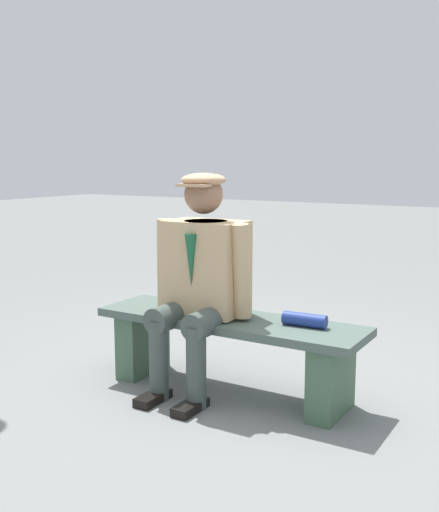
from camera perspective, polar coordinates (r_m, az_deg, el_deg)
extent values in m
plane|color=slate|center=(3.68, 0.85, -12.43)|extent=(30.00, 30.00, 0.00)
cube|color=#495B52|center=(3.54, 0.86, -6.06)|extent=(1.59, 0.44, 0.05)
cube|color=#436149|center=(3.35, 10.30, -11.08)|extent=(0.14, 0.38, 0.40)
cube|color=#436149|center=(3.94, -7.09, -7.93)|extent=(0.14, 0.38, 0.40)
cube|color=tan|center=(3.56, -1.29, -1.02)|extent=(0.45, 0.30, 0.54)
cylinder|color=#1E2338|center=(3.52, -1.30, 2.80)|extent=(0.25, 0.25, 0.06)
cone|color=#195938|center=(3.42, -2.66, -0.40)|extent=(0.07, 0.07, 0.30)
sphere|color=#8C664C|center=(3.49, -1.49, 5.72)|extent=(0.22, 0.22, 0.22)
ellipsoid|color=tan|center=(3.49, -1.49, 7.07)|extent=(0.25, 0.25, 0.08)
cube|color=tan|center=(3.41, -2.39, 6.56)|extent=(0.18, 0.10, 0.02)
cylinder|color=#3F4B47|center=(3.43, -0.83, -6.00)|extent=(0.15, 0.38, 0.15)
cylinder|color=#3F4B47|center=(3.37, -2.17, -10.30)|extent=(0.11, 0.11, 0.46)
cube|color=black|center=(3.40, -2.72, -13.81)|extent=(0.10, 0.24, 0.05)
cylinder|color=tan|center=(3.39, 2.03, -1.41)|extent=(0.11, 0.15, 0.53)
cylinder|color=#3F4B47|center=(3.56, -4.26, -5.45)|extent=(0.15, 0.38, 0.15)
cylinder|color=#3F4B47|center=(3.51, -5.64, -9.56)|extent=(0.11, 0.11, 0.46)
cube|color=black|center=(3.54, -6.18, -12.94)|extent=(0.10, 0.24, 0.05)
cylinder|color=tan|center=(3.67, -5.02, -0.66)|extent=(0.10, 0.11, 0.53)
cylinder|color=navy|center=(3.37, 7.88, -5.88)|extent=(0.25, 0.09, 0.07)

